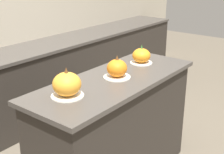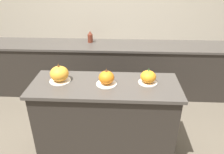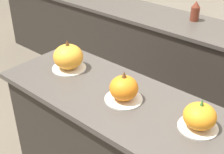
{
  "view_description": "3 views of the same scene",
  "coord_description": "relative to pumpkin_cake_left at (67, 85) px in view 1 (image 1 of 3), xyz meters",
  "views": [
    {
      "loc": [
        -1.8,
        -1.38,
        1.8
      ],
      "look_at": [
        -0.05,
        -0.0,
        0.98
      ],
      "focal_mm": 50.0,
      "sensor_mm": 36.0,
      "label": 1
    },
    {
      "loc": [
        0.17,
        -1.96,
        2.05
      ],
      "look_at": [
        0.08,
        -0.04,
        1.06
      ],
      "focal_mm": 35.0,
      "sensor_mm": 36.0,
      "label": 2
    },
    {
      "loc": [
        0.91,
        -1.12,
        1.95
      ],
      "look_at": [
        -0.06,
        -0.01,
        1.07
      ],
      "focal_mm": 50.0,
      "sensor_mm": 36.0,
      "label": 3
    }
  ],
  "objects": [
    {
      "name": "pumpkin_cake_right",
      "position": [
        0.92,
        0.01,
        -0.02
      ],
      "size": [
        0.2,
        0.2,
        0.17
      ],
      "color": "silver",
      "rests_on": "kitchen_island"
    },
    {
      "name": "kitchen_island",
      "position": [
        0.48,
        -0.04,
        -0.56
      ],
      "size": [
        1.54,
        0.59,
        0.95
      ],
      "color": "#2D2823",
      "rests_on": "ground_plane"
    },
    {
      "name": "pumpkin_cake_left",
      "position": [
        0.0,
        0.0,
        0.0
      ],
      "size": [
        0.22,
        0.22,
        0.21
      ],
      "color": "silver",
      "rests_on": "kitchen_island"
    },
    {
      "name": "pumpkin_cake_center",
      "position": [
        0.49,
        -0.04,
        -0.01
      ],
      "size": [
        0.21,
        0.21,
        0.18
      ],
      "color": "silver",
      "rests_on": "kitchen_island"
    },
    {
      "name": "back_counter",
      "position": [
        0.48,
        1.41,
        -0.59
      ],
      "size": [
        6.0,
        0.6,
        0.89
      ],
      "color": "#2D2823",
      "rests_on": "ground_plane"
    }
  ]
}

